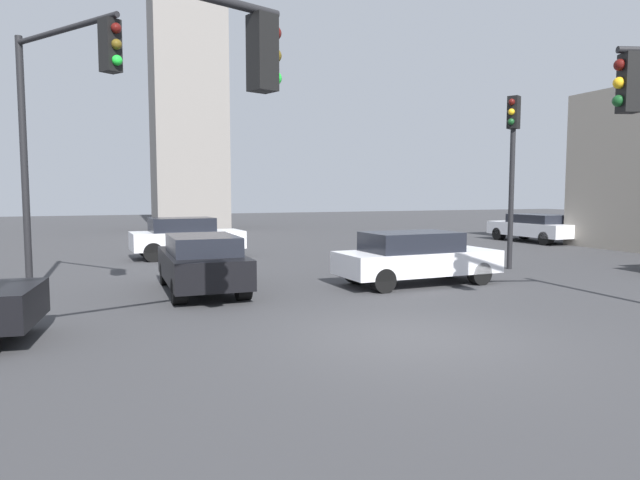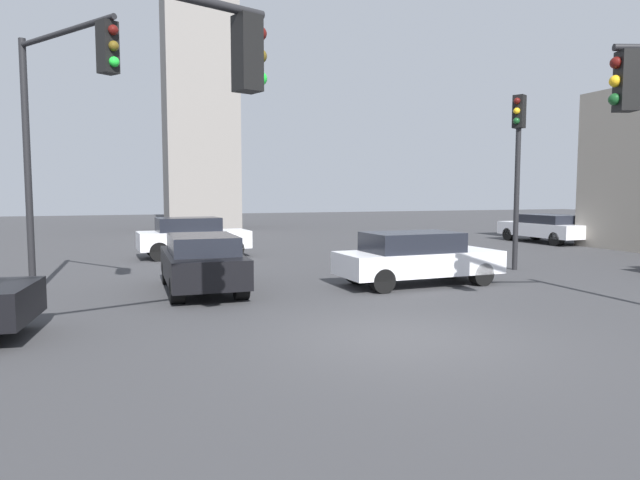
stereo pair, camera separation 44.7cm
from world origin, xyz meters
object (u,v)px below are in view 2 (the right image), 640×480
(car_1, at_px, (417,257))
(car_3, at_px, (202,262))
(traffic_light_0, at_px, (518,149))
(car_2, at_px, (547,227))
(traffic_light_2, at_px, (96,82))
(car_0, at_px, (193,236))
(traffic_light_1, at_px, (61,106))

(car_1, distance_m, car_3, 5.54)
(traffic_light_0, xyz_separation_m, car_3, (-9.80, -0.58, -3.02))
(car_2, bearing_deg, car_3, 112.04)
(traffic_light_0, xyz_separation_m, car_2, (7.67, 7.23, -3.03))
(traffic_light_2, xyz_separation_m, car_0, (2.76, 14.32, -2.91))
(car_3, bearing_deg, traffic_light_2, 164.08)
(traffic_light_1, xyz_separation_m, car_3, (2.99, 0.39, -3.56))
(traffic_light_2, bearing_deg, car_2, 17.27)
(car_0, height_order, car_1, car_0)
(car_1, bearing_deg, car_2, 33.92)
(car_3, bearing_deg, car_1, -98.65)
(car_0, height_order, car_2, car_0)
(traffic_light_1, bearing_deg, car_2, 77.90)
(car_0, distance_m, car_2, 16.80)
(traffic_light_2, height_order, car_3, traffic_light_2)
(traffic_light_0, height_order, car_1, traffic_light_0)
(traffic_light_0, bearing_deg, car_0, -66.06)
(traffic_light_0, relative_size, traffic_light_2, 1.06)
(car_1, bearing_deg, traffic_light_0, 16.92)
(car_2, distance_m, car_3, 19.14)
(car_0, bearing_deg, car_1, -63.24)
(traffic_light_0, relative_size, traffic_light_1, 0.91)
(car_3, bearing_deg, traffic_light_1, 98.21)
(car_0, bearing_deg, traffic_light_1, -118.49)
(traffic_light_2, xyz_separation_m, car_3, (2.09, 6.94, -2.95))
(traffic_light_2, xyz_separation_m, car_2, (19.56, 14.76, -2.96))
(car_1, bearing_deg, car_0, 117.90)
(traffic_light_0, height_order, traffic_light_1, traffic_light_1)
(car_1, distance_m, car_2, 14.85)
(traffic_light_2, distance_m, car_2, 24.68)
(traffic_light_1, height_order, car_3, traffic_light_1)
(traffic_light_1, height_order, car_0, traffic_light_1)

